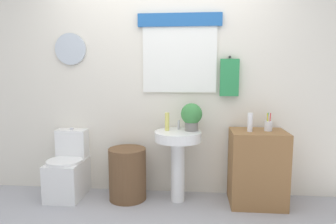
# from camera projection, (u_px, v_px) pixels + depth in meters

# --- Properties ---
(back_wall) EXTENTS (4.40, 0.18, 2.60)m
(back_wall) POSITION_uv_depth(u_px,v_px,m) (164.00, 79.00, 3.39)
(back_wall) COLOR silver
(back_wall) RESTS_ON ground_plane
(toilet) EXTENTS (0.38, 0.51, 0.75)m
(toilet) POSITION_uv_depth(u_px,v_px,m) (69.00, 171.00, 3.36)
(toilet) COLOR white
(toilet) RESTS_ON ground_plane
(laundry_hamper) EXTENTS (0.41, 0.41, 0.57)m
(laundry_hamper) POSITION_uv_depth(u_px,v_px,m) (127.00, 174.00, 3.27)
(laundry_hamper) COLOR brown
(laundry_hamper) RESTS_ON ground_plane
(pedestal_sink) EXTENTS (0.50, 0.50, 0.76)m
(pedestal_sink) POSITION_uv_depth(u_px,v_px,m) (178.00, 149.00, 3.18)
(pedestal_sink) COLOR white
(pedestal_sink) RESTS_ON ground_plane
(faucet) EXTENTS (0.03, 0.03, 0.10)m
(faucet) POSITION_uv_depth(u_px,v_px,m) (179.00, 125.00, 3.26)
(faucet) COLOR silver
(faucet) RESTS_ON pedestal_sink
(wooden_cabinet) EXTENTS (0.56, 0.44, 0.79)m
(wooden_cabinet) POSITION_uv_depth(u_px,v_px,m) (257.00, 168.00, 3.13)
(wooden_cabinet) COLOR olive
(wooden_cabinet) RESTS_ON ground_plane
(soap_bottle) EXTENTS (0.05, 0.05, 0.19)m
(soap_bottle) POSITION_uv_depth(u_px,v_px,m) (167.00, 122.00, 3.20)
(soap_bottle) COLOR #DBD166
(soap_bottle) RESTS_ON pedestal_sink
(potted_plant) EXTENTS (0.23, 0.23, 0.30)m
(potted_plant) POSITION_uv_depth(u_px,v_px,m) (192.00, 115.00, 3.18)
(potted_plant) COLOR slate
(potted_plant) RESTS_ON pedestal_sink
(lotion_bottle) EXTENTS (0.05, 0.05, 0.19)m
(lotion_bottle) POSITION_uv_depth(u_px,v_px,m) (250.00, 122.00, 3.03)
(lotion_bottle) COLOR white
(lotion_bottle) RESTS_ON wooden_cabinet
(toothbrush_cup) EXTENTS (0.08, 0.08, 0.19)m
(toothbrush_cup) POSITION_uv_depth(u_px,v_px,m) (268.00, 126.00, 3.08)
(toothbrush_cup) COLOR silver
(toothbrush_cup) RESTS_ON wooden_cabinet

